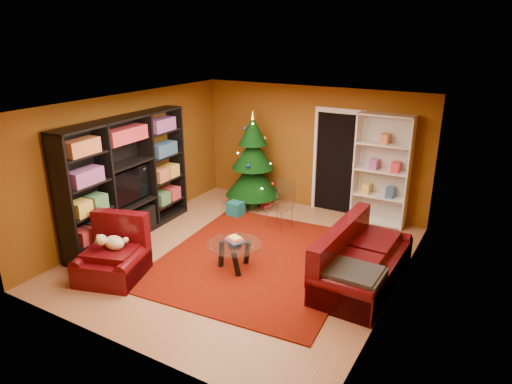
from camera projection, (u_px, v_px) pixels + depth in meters
The scene contains 18 objects.
floor at pixel (244, 258), 7.84m from camera, with size 5.00×5.50×0.05m, color #9B6341.
ceiling at pixel (243, 103), 6.95m from camera, with size 5.00×5.50×0.05m, color silver.
wall_back at pixel (312, 148), 9.66m from camera, with size 5.00×0.05×2.60m, color brown.
wall_left at pixel (129, 163), 8.58m from camera, with size 0.05×5.50×2.60m, color brown.
wall_right at pixel (402, 215), 6.21m from camera, with size 0.05×5.50×2.60m, color brown.
doorway at pixel (337, 164), 9.42m from camera, with size 1.06×0.60×2.16m, color black, non-canonical shape.
rug at pixel (258, 259), 7.71m from camera, with size 3.06×3.57×0.02m, color #631105.
media_unit at pixel (127, 179), 8.26m from camera, with size 0.45×2.92×2.24m, color black, non-canonical shape.
christmas_tree at pixel (253, 161), 9.75m from camera, with size 1.19×1.19×2.12m, color black, non-canonical shape.
gift_box_teal at pixel (236, 209), 9.51m from camera, with size 0.30×0.30×0.30m, color #12666A.
gift_box_green at pixel (251, 201), 9.97m from camera, with size 0.25×0.25×0.25m, color #26722A.
gift_box_red at pixel (266, 202), 10.00m from camera, with size 0.22×0.22×0.22m, color #A81834.
white_bookshelf at pixel (382, 171), 8.83m from camera, with size 1.04×0.38×2.25m, color white, non-canonical shape.
armchair at pixel (111, 255), 7.03m from camera, with size 1.01×1.01×0.79m, color #3D050A, non-canonical shape.
dog at pixel (114, 243), 7.00m from camera, with size 0.40×0.30×0.26m, color beige, non-canonical shape.
sofa at pixel (364, 256), 6.87m from camera, with size 2.13×0.96×0.91m, color #3D050A, non-canonical shape.
coffee_table at pixel (235, 256), 7.34m from camera, with size 0.89×0.89×0.55m, color gray, non-canonical shape.
acrylic_chair at pixel (279, 207), 8.82m from camera, with size 0.44×0.48×0.86m, color #66605B, non-canonical shape.
Camera 1 is at (3.67, -5.96, 3.68)m, focal length 32.00 mm.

